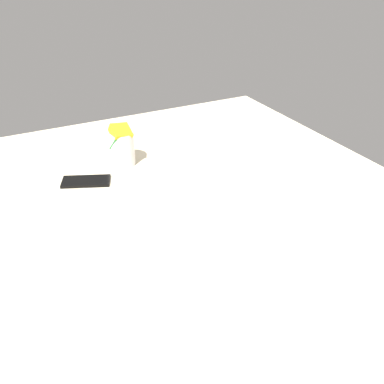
# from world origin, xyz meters

# --- Properties ---
(bed_mattress) EXTENTS (1.80, 1.40, 0.18)m
(bed_mattress) POSITION_xyz_m (0.00, 0.00, 0.09)
(bed_mattress) COLOR beige
(bed_mattress) RESTS_ON ground
(snack_cup) EXTENTS (0.09, 0.09, 0.14)m
(snack_cup) POSITION_xyz_m (-0.50, -0.03, 0.24)
(snack_cup) COLOR silver
(snack_cup) RESTS_ON bed_mattress
(cell_phone) EXTENTS (0.12, 0.16, 0.01)m
(cell_phone) POSITION_xyz_m (-0.43, -0.16, 0.18)
(cell_phone) COLOR black
(cell_phone) RESTS_ON bed_mattress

